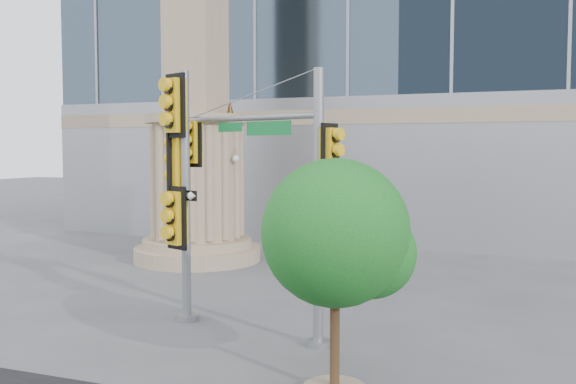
% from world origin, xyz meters
% --- Properties ---
extents(ground, '(120.00, 120.00, 0.00)m').
position_xyz_m(ground, '(0.00, 0.00, 0.00)').
color(ground, '#545456').
rests_on(ground, ground).
extents(monument, '(4.40, 4.40, 16.60)m').
position_xyz_m(monument, '(-6.00, 9.00, 5.52)').
color(monument, tan).
rests_on(monument, ground).
extents(main_signal_pole, '(4.13, 1.65, 5.50)m').
position_xyz_m(main_signal_pole, '(0.11, 1.59, 3.41)').
color(main_signal_pole, slate).
rests_on(main_signal_pole, ground).
extents(secondary_signal_pole, '(0.97, 0.94, 5.68)m').
position_xyz_m(secondary_signal_pole, '(-2.46, 1.91, 3.34)').
color(secondary_signal_pole, slate).
rests_on(secondary_signal_pole, ground).
extents(street_tree, '(2.43, 2.38, 3.79)m').
position_xyz_m(street_tree, '(2.14, -0.93, 2.49)').
color(street_tree, tan).
rests_on(street_tree, ground).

